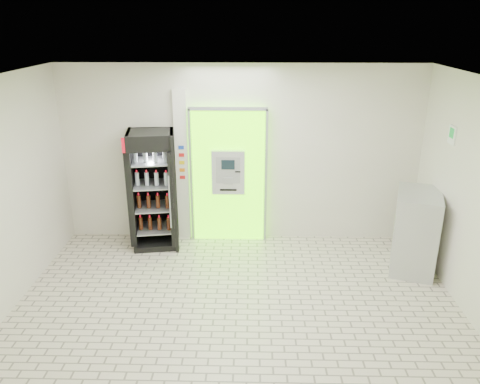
{
  "coord_description": "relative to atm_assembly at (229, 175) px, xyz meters",
  "views": [
    {
      "loc": [
        0.17,
        -5.07,
        3.65
      ],
      "look_at": [
        0.02,
        1.2,
        1.32
      ],
      "focal_mm": 35.0,
      "sensor_mm": 36.0,
      "label": 1
    }
  ],
  "objects": [
    {
      "name": "exit_sign",
      "position": [
        3.19,
        -1.01,
        0.95
      ],
      "size": [
        0.02,
        0.22,
        0.26
      ],
      "color": "white",
      "rests_on": "room_shell"
    },
    {
      "name": "room_shell",
      "position": [
        0.2,
        -2.41,
        0.67
      ],
      "size": [
        6.0,
        6.0,
        6.0
      ],
      "color": "silver",
      "rests_on": "ground"
    },
    {
      "name": "ground",
      "position": [
        0.2,
        -2.41,
        -1.17
      ],
      "size": [
        6.0,
        6.0,
        0.0
      ],
      "primitive_type": "plane",
      "color": "beige",
      "rests_on": "ground"
    },
    {
      "name": "atm_assembly",
      "position": [
        0.0,
        0.0,
        0.0
      ],
      "size": [
        1.3,
        0.24,
        2.33
      ],
      "color": "#5AF200",
      "rests_on": "ground"
    },
    {
      "name": "beverage_cooler",
      "position": [
        -1.23,
        -0.24,
        -0.22
      ],
      "size": [
        0.84,
        0.79,
        1.97
      ],
      "rotation": [
        0.0,
        0.0,
        0.16
      ],
      "color": "black",
      "rests_on": "ground"
    },
    {
      "name": "pillar",
      "position": [
        -0.78,
        0.04,
        0.13
      ],
      "size": [
        0.22,
        0.11,
        2.6
      ],
      "color": "silver",
      "rests_on": "ground"
    },
    {
      "name": "steel_cabinet",
      "position": [
        2.88,
        -0.98,
        -0.55
      ],
      "size": [
        0.89,
        1.07,
        1.24
      ],
      "rotation": [
        0.0,
        0.0,
        -0.31
      ],
      "color": "#B5B8BD",
      "rests_on": "ground"
    }
  ]
}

